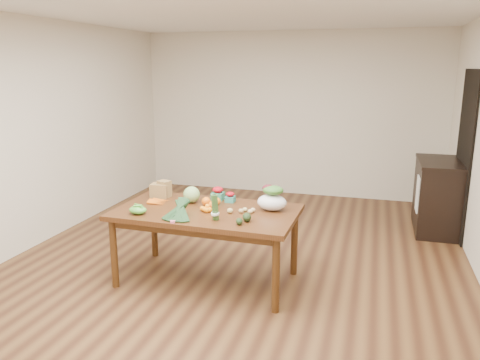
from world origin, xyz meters
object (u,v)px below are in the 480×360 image
(cabinet, at_px, (436,196))
(salad_bag, at_px, (272,199))
(paper_bag, at_px, (160,189))
(kale_bunch, at_px, (177,211))
(asparagus_bundle, at_px, (215,207))
(mandarin_cluster, at_px, (207,208))
(cabbage, at_px, (192,195))
(dining_table, at_px, (207,245))

(cabinet, height_order, salad_bag, salad_bag)
(paper_bag, bearing_deg, salad_bag, -5.78)
(kale_bunch, height_order, asparagus_bundle, asparagus_bundle)
(mandarin_cluster, bearing_deg, cabbage, 137.27)
(mandarin_cluster, distance_m, salad_bag, 0.64)
(cabinet, height_order, paper_bag, cabinet)
(cabbage, relative_size, asparagus_bundle, 0.69)
(dining_table, relative_size, asparagus_bundle, 7.12)
(paper_bag, distance_m, asparagus_bundle, 1.02)
(kale_bunch, distance_m, salad_bag, 0.94)
(cabbage, bearing_deg, dining_table, -40.20)
(paper_bag, relative_size, mandarin_cluster, 1.41)
(cabinet, height_order, mandarin_cluster, cabinet)
(kale_bunch, bearing_deg, paper_bag, 128.15)
(cabbage, xyz_separation_m, salad_bag, (0.86, -0.02, 0.03))
(cabbage, bearing_deg, mandarin_cluster, -42.73)
(salad_bag, bearing_deg, paper_bag, 174.22)
(asparagus_bundle, bearing_deg, mandarin_cluster, 125.89)
(cabbage, height_order, mandarin_cluster, cabbage)
(salad_bag, bearing_deg, asparagus_bundle, -133.70)
(cabinet, relative_size, mandarin_cluster, 5.67)
(cabinet, height_order, kale_bunch, cabinet)
(paper_bag, distance_m, mandarin_cluster, 0.76)
(mandarin_cluster, distance_m, kale_bunch, 0.36)
(asparagus_bundle, height_order, salad_bag, asparagus_bundle)
(mandarin_cluster, height_order, kale_bunch, kale_bunch)
(paper_bag, height_order, kale_bunch, paper_bag)
(paper_bag, bearing_deg, dining_table, -25.09)
(dining_table, relative_size, cabinet, 1.75)
(paper_bag, distance_m, cabbage, 0.42)
(mandarin_cluster, xyz_separation_m, salad_bag, (0.59, 0.22, 0.07))
(dining_table, relative_size, cabbage, 10.39)
(mandarin_cluster, bearing_deg, kale_bunch, -121.04)
(cabinet, xyz_separation_m, cabbage, (-2.61, -2.09, 0.37))
(dining_table, distance_m, cabinet, 3.30)
(paper_bag, relative_size, salad_bag, 0.88)
(kale_bunch, height_order, salad_bag, salad_bag)
(dining_table, distance_m, kale_bunch, 0.60)
(cabinet, relative_size, kale_bunch, 2.55)
(cabbage, relative_size, kale_bunch, 0.43)
(cabbage, bearing_deg, kale_bunch, -81.72)
(cabbage, bearing_deg, asparagus_bundle, -48.34)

